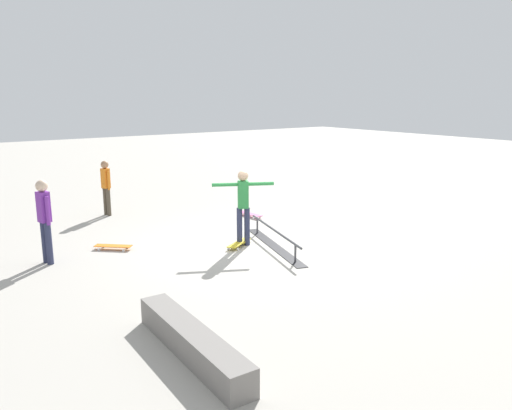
{
  "coord_description": "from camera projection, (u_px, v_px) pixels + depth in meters",
  "views": [
    {
      "loc": [
        -8.62,
        6.11,
        3.28
      ],
      "look_at": [
        -0.25,
        0.12,
        1.0
      ],
      "focal_mm": 35.25,
      "sensor_mm": 36.0,
      "label": 1
    }
  ],
  "objects": [
    {
      "name": "ground_plane",
      "position": [
        254.0,
        247.0,
        11.03
      ],
      "size": [
        60.0,
        60.0,
        0.0
      ],
      "primitive_type": "plane",
      "color": "#ADA89E"
    },
    {
      "name": "loose_skateboard_orange",
      "position": [
        113.0,
        246.0,
        10.82
      ],
      "size": [
        0.69,
        0.73,
        0.09
      ],
      "rotation": [
        0.0,
        0.0,
        0.83
      ],
      "color": "orange",
      "rests_on": "ground_plane"
    },
    {
      "name": "grind_rail",
      "position": [
        275.0,
        239.0,
        11.01
      ],
      "size": [
        2.94,
        1.07,
        0.39
      ],
      "rotation": [
        0.0,
        0.0,
        -0.28
      ],
      "color": "black",
      "rests_on": "ground_plane"
    },
    {
      "name": "bystander_purple_shirt",
      "position": [
        44.0,
        217.0,
        9.75
      ],
      "size": [
        0.38,
        0.24,
        1.67
      ],
      "rotation": [
        0.0,
        0.0,
        0.23
      ],
      "color": "#2D3351",
      "rests_on": "ground_plane"
    },
    {
      "name": "skate_ledge",
      "position": [
        192.0,
        342.0,
        6.4
      ],
      "size": [
        2.55,
        0.46,
        0.37
      ],
      "primitive_type": "cube",
      "rotation": [
        0.0,
        0.0,
        -0.03
      ],
      "color": "gray",
      "rests_on": "ground_plane"
    },
    {
      "name": "skater_main",
      "position": [
        243.0,
        202.0,
        10.94
      ],
      "size": [
        0.68,
        1.24,
        1.67
      ],
      "rotation": [
        0.0,
        0.0,
        1.1
      ],
      "color": "#2D3351",
      "rests_on": "ground_plane"
    },
    {
      "name": "loose_skateboard_pink",
      "position": [
        250.0,
        214.0,
        13.71
      ],
      "size": [
        0.82,
        0.32,
        0.09
      ],
      "rotation": [
        0.0,
        0.0,
        0.1
      ],
      "color": "#E05993",
      "rests_on": "ground_plane"
    },
    {
      "name": "bystander_orange_shirt",
      "position": [
        106.0,
        185.0,
        13.73
      ],
      "size": [
        0.35,
        0.22,
        1.51
      ],
      "rotation": [
        0.0,
        0.0,
        0.25
      ],
      "color": "brown",
      "rests_on": "ground_plane"
    },
    {
      "name": "skateboard_main",
      "position": [
        239.0,
        243.0,
        11.04
      ],
      "size": [
        0.56,
        0.8,
        0.09
      ],
      "rotation": [
        0.0,
        0.0,
        2.08
      ],
      "color": "yellow",
      "rests_on": "ground_plane"
    }
  ]
}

